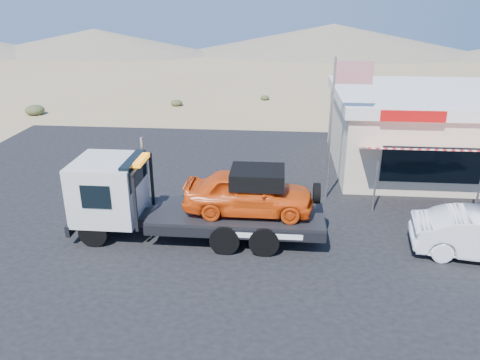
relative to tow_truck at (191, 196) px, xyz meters
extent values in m
plane|color=#9A8157|center=(0.44, -0.67, -1.59)|extent=(120.00, 120.00, 0.00)
cube|color=black|center=(2.44, 2.33, -1.58)|extent=(32.00, 24.00, 0.02)
cylinder|color=black|center=(-3.30, -1.03, -1.06)|extent=(1.03, 0.31, 1.03)
cylinder|color=black|center=(-3.30, 1.03, -1.06)|extent=(1.03, 0.31, 1.03)
cylinder|color=black|center=(1.33, -1.03, -1.06)|extent=(1.03, 0.57, 1.03)
cylinder|color=black|center=(1.33, 1.03, -1.06)|extent=(1.03, 0.57, 1.03)
cylinder|color=black|center=(2.67, -1.03, -1.06)|extent=(1.03, 0.57, 1.03)
cylinder|color=black|center=(2.67, 1.03, -1.06)|extent=(1.03, 0.57, 1.03)
cube|color=black|center=(0.51, 0.00, -0.90)|extent=(8.44, 1.03, 0.31)
cube|color=silver|center=(-2.99, 0.00, 0.18)|extent=(2.26, 2.42, 2.16)
cube|color=black|center=(-2.01, 0.00, 0.90)|extent=(0.36, 2.06, 0.93)
cube|color=black|center=(-1.70, 0.00, 0.13)|extent=(0.10, 2.26, 2.06)
cube|color=orange|center=(-1.70, 0.00, 1.31)|extent=(0.26, 1.23, 0.15)
cube|color=black|center=(1.64, 0.00, -0.62)|extent=(6.17, 2.37, 0.15)
imported|color=#EC4C0E|center=(2.05, 0.00, 0.23)|extent=(4.53, 1.82, 1.54)
cube|color=black|center=(2.36, 0.00, 0.81)|extent=(1.85, 1.54, 0.57)
cube|color=beige|center=(10.94, 8.33, 0.13)|extent=(10.00, 8.00, 3.40)
cube|color=white|center=(10.94, 8.33, 2.08)|extent=(10.40, 8.40, 0.50)
cube|color=red|center=(8.44, 4.07, 2.08)|extent=(2.60, 0.12, 0.45)
cube|color=black|center=(10.94, 4.31, -0.07)|extent=(7.00, 0.06, 1.60)
cube|color=red|center=(10.94, 3.43, 0.88)|extent=(9.00, 1.73, 0.61)
cylinder|color=#99999E|center=(6.94, 2.63, -0.47)|extent=(0.08, 0.08, 2.20)
cylinder|color=#99999E|center=(10.94, 2.63, -0.47)|extent=(0.08, 0.08, 2.20)
cylinder|color=#99999E|center=(5.14, 3.83, 1.43)|extent=(0.10, 0.10, 6.00)
cube|color=#B20C14|center=(5.89, 3.83, 3.83)|extent=(1.50, 0.02, 0.90)
ellipsoid|color=#3A4123|center=(-14.93, 17.30, -1.22)|extent=(1.38, 1.38, 0.74)
ellipsoid|color=#3A4123|center=(-5.17, 21.06, -1.34)|extent=(0.93, 0.93, 0.50)
ellipsoid|color=#3A4123|center=(1.72, 23.87, -1.39)|extent=(0.74, 0.74, 0.40)
cone|color=#726B59|center=(-24.56, 54.33, 0.16)|extent=(36.00, 36.00, 3.50)
cone|color=#726B59|center=(10.44, 57.33, 0.51)|extent=(44.00, 44.00, 4.20)
camera|label=1|loc=(3.08, -15.02, 6.71)|focal=35.00mm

